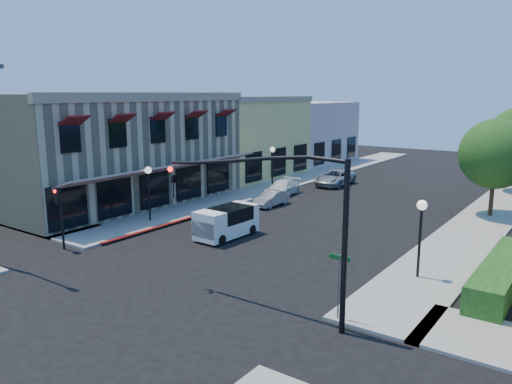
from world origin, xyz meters
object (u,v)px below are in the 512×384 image
Objects in this scene: parked_car_a at (215,215)px; lamppost_right_far at (495,172)px; white_van at (226,220)px; lamppost_left_far at (272,157)px; lamppost_right_near at (421,219)px; street_name_sign at (339,277)px; street_tree_a at (496,154)px; parked_car_d at (335,178)px; lamppost_left_near at (148,180)px; signal_mast_arm at (290,208)px; secondary_signal at (59,207)px; parked_car_c at (282,188)px; parked_car_b at (271,199)px.

lamppost_right_far is at bearing 39.04° from parked_car_a.
lamppost_right_far is 0.90× the size of white_van.
lamppost_left_far and lamppost_right_near have the same top height.
street_name_sign is 0.70× the size of lamppost_right_far.
street_tree_a is 1.32× the size of parked_car_d.
street_name_sign is at bearing -51.06° from lamppost_left_far.
signal_mast_arm is at bearing -24.37° from lamppost_left_near.
secondary_signal reaches higher than white_van.
parked_car_d is at bearing 69.92° from parked_car_c.
lamppost_right_far is 1.11× the size of parked_car_a.
parked_car_d is (1.40, 6.47, 0.08)m from parked_car_c.
street_tree_a is 2.49m from lamppost_right_far.
lamppost_left_near is 0.73× the size of parked_car_d.
parked_car_d is at bearing 78.67° from lamppost_left_near.
white_van reaches higher than parked_car_d.
lamppost_left_far is 15.21m from white_van.
parked_car_d is (0.02, 10.11, 0.14)m from parked_car_b.
lamppost_left_far is 12.61m from parked_car_a.
parked_car_d is at bearing 161.81° from street_tree_a.
parked_car_a is 9.97m from parked_car_c.
street_tree_a is at bearing 22.83° from parked_car_b.
street_tree_a reaches higher than signal_mast_arm.
white_van is (-11.23, -13.84, -3.20)m from street_tree_a.
parked_car_d is (3.70, 4.47, -2.05)m from lamppost_left_far.
street_name_sign is 0.70× the size of lamppost_right_near.
parked_car_c is at bearing -104.60° from parked_car_d.
white_van is 18.46m from parked_car_d.
street_name_sign is at bearing 23.20° from signal_mast_arm.
signal_mast_arm reaches higher than parked_car_d.
lamppost_left_near is at bearing 160.07° from street_name_sign.
parked_car_a is at bearing -90.51° from parked_car_c.
secondary_signal is 0.84× the size of white_van.
parked_car_c is (-15.00, -2.00, -3.59)m from street_tree_a.
lamppost_right_near is 19.10m from parked_car_c.
parked_car_c is (-13.70, 17.80, -1.09)m from street_name_sign.
parked_car_c is (-12.06, 18.50, -3.48)m from signal_mast_arm.
parked_car_b is at bearing 106.28° from white_van.
secondary_signal is at bearing -99.66° from parked_car_d.
lamppost_left_far reaches higher than secondary_signal.
parked_car_d is at bearing 113.11° from signal_mast_arm.
lamppost_right_near is at bearing -15.87° from parked_car_a.
lamppost_right_far reaches higher than street_name_sign.
parked_car_d is (-13.30, 2.47, -2.05)m from lamppost_right_far.
secondary_signal reaches higher than parked_car_c.
white_van is at bearing -80.20° from parked_car_c.
signal_mast_arm is 2.24× the size of lamppost_right_near.
lamppost_left_far is at bearing -173.29° from lamppost_right_far.
secondary_signal reaches higher than parked_car_a.
street_name_sign is 0.63× the size of white_van.
street_name_sign is 0.70× the size of lamppost_left_far.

